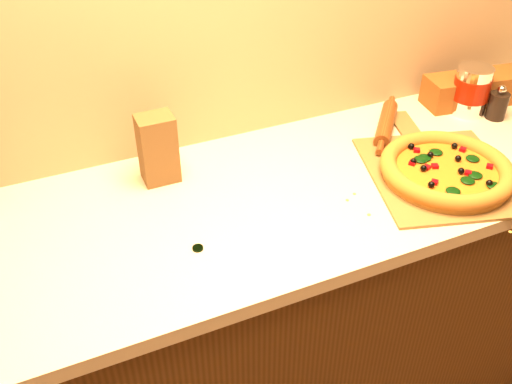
% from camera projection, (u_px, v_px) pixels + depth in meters
% --- Properties ---
extents(cabinet, '(2.80, 0.65, 0.86)m').
position_uv_depth(cabinet, '(260.00, 316.00, 1.79)').
color(cabinet, '#40270D').
rests_on(cabinet, ground).
extents(countertop, '(2.84, 0.68, 0.04)m').
position_uv_depth(countertop, '(261.00, 203.00, 1.52)').
color(countertop, beige).
rests_on(countertop, cabinet).
extents(pizza_peel, '(0.49, 0.62, 0.01)m').
position_uv_depth(pizza_peel, '(437.00, 171.00, 1.60)').
color(pizza_peel, brown).
rests_on(pizza_peel, countertop).
extents(pizza, '(0.36, 0.36, 0.05)m').
position_uv_depth(pizza, '(446.00, 170.00, 1.56)').
color(pizza, '#C57C31').
rests_on(pizza, pizza_peel).
extents(bottle_cap, '(0.03, 0.03, 0.01)m').
position_uv_depth(bottle_cap, '(198.00, 248.00, 1.34)').
color(bottle_cap, black).
rests_on(bottle_cap, countertop).
extents(pepper_grinder, '(0.06, 0.06, 0.12)m').
position_uv_depth(pepper_grinder, '(498.00, 105.00, 1.83)').
color(pepper_grinder, black).
rests_on(pepper_grinder, countertop).
extents(rolling_pin, '(0.25, 0.28, 0.05)m').
position_uv_depth(rolling_pin, '(386.00, 124.00, 1.78)').
color(rolling_pin, '#54280E').
rests_on(rolling_pin, countertop).
extents(coffee_canister, '(0.12, 0.12, 0.16)m').
position_uv_depth(coffee_canister, '(471.00, 90.00, 1.84)').
color(coffee_canister, silver).
rests_on(coffee_canister, countertop).
extents(bread_bag, '(0.37, 0.17, 0.10)m').
position_uv_depth(bread_bag, '(477.00, 89.00, 1.92)').
color(bread_bag, brown).
rests_on(bread_bag, countertop).
extents(paper_bag, '(0.10, 0.08, 0.19)m').
position_uv_depth(paper_bag, '(158.00, 149.00, 1.52)').
color(paper_bag, brown).
rests_on(paper_bag, countertop).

